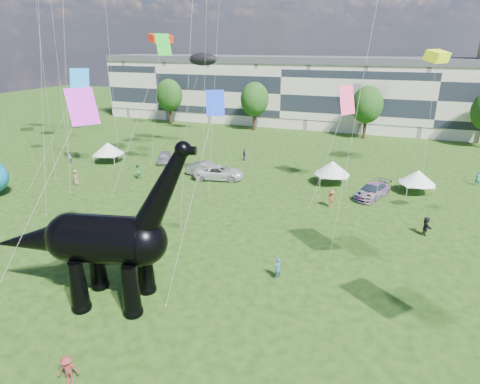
% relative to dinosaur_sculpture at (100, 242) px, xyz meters
% --- Properties ---
extents(ground, '(220.00, 220.00, 0.00)m').
position_rel_dinosaur_sculpture_xyz_m(ground, '(3.55, 1.00, -4.15)').
color(ground, '#16330C').
rests_on(ground, ground).
extents(terrace_row, '(78.00, 11.00, 12.00)m').
position_rel_dinosaur_sculpture_xyz_m(terrace_row, '(-4.45, 63.00, 1.85)').
color(terrace_row, beige).
rests_on(terrace_row, ground).
extents(tree_far_left, '(5.20, 5.20, 9.44)m').
position_rel_dinosaur_sculpture_xyz_m(tree_far_left, '(-26.45, 54.00, 2.14)').
color(tree_far_left, '#382314').
rests_on(tree_far_left, ground).
extents(tree_mid_left, '(5.20, 5.20, 9.44)m').
position_rel_dinosaur_sculpture_xyz_m(tree_mid_left, '(-8.45, 54.00, 2.14)').
color(tree_mid_left, '#382314').
rests_on(tree_mid_left, ground).
extents(tree_mid_right, '(5.20, 5.20, 9.44)m').
position_rel_dinosaur_sculpture_xyz_m(tree_mid_right, '(11.55, 54.00, 2.14)').
color(tree_mid_right, '#382314').
rests_on(tree_mid_right, ground).
extents(dinosaur_sculpture, '(13.47, 5.09, 10.99)m').
position_rel_dinosaur_sculpture_xyz_m(dinosaur_sculpture, '(0.00, 0.00, 0.00)').
color(dinosaur_sculpture, black).
rests_on(dinosaur_sculpture, ground).
extents(car_silver, '(3.44, 4.68, 1.48)m').
position_rel_dinosaur_sculpture_xyz_m(car_silver, '(-13.03, 28.93, -3.41)').
color(car_silver, silver).
rests_on(car_silver, ground).
extents(car_grey, '(5.18, 2.18, 1.66)m').
position_rel_dinosaur_sculpture_xyz_m(car_grey, '(-4.94, 25.69, -3.32)').
color(car_grey, gray).
rests_on(car_grey, ground).
extents(car_white, '(6.50, 4.10, 1.67)m').
position_rel_dinosaur_sculpture_xyz_m(car_white, '(-3.01, 24.92, -3.31)').
color(car_white, silver).
rests_on(car_white, ground).
extents(car_dark, '(3.97, 5.75, 1.55)m').
position_rel_dinosaur_sculpture_xyz_m(car_dark, '(14.72, 24.99, -3.38)').
color(car_dark, '#595960').
rests_on(car_dark, ground).
extents(gazebo_near, '(4.96, 4.96, 2.80)m').
position_rel_dinosaur_sculpture_xyz_m(gazebo_near, '(9.99, 27.90, -2.18)').
color(gazebo_near, silver).
rests_on(gazebo_near, ground).
extents(gazebo_far, '(4.63, 4.63, 2.62)m').
position_rel_dinosaur_sculpture_xyz_m(gazebo_far, '(19.14, 28.16, -2.31)').
color(gazebo_far, white).
rests_on(gazebo_far, ground).
extents(gazebo_left, '(4.75, 4.75, 2.83)m').
position_rel_dinosaur_sculpture_xyz_m(gazebo_left, '(-20.10, 26.18, -2.16)').
color(gazebo_left, silver).
rests_on(gazebo_left, ground).
extents(visitors, '(51.70, 41.01, 1.88)m').
position_rel_dinosaur_sculpture_xyz_m(visitors, '(-0.24, 17.28, -3.27)').
color(visitors, gray).
rests_on(visitors, ground).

